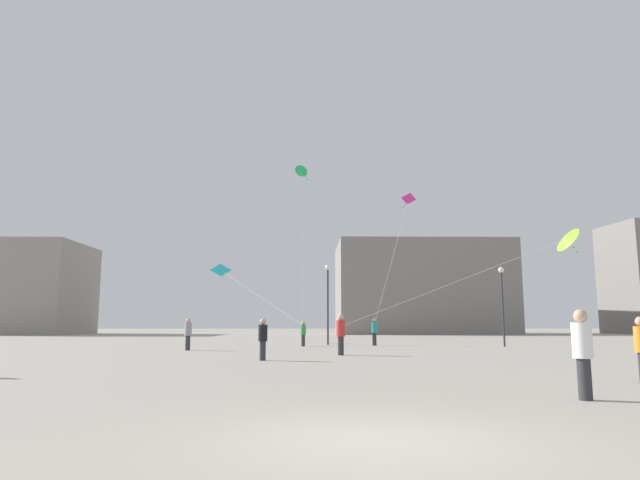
{
  "coord_description": "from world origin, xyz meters",
  "views": [
    {
      "loc": [
        -1.03,
        -7.19,
        1.45
      ],
      "look_at": [
        0.0,
        15.57,
        4.84
      ],
      "focal_mm": 31.46,
      "sensor_mm": 36.0,
      "label": 1
    }
  ],
  "objects_px": {
    "person_in_white": "(583,350)",
    "person_in_teal": "(374,330)",
    "kite_lime_diamond": "(566,239)",
    "person_in_grey": "(188,333)",
    "lamppost_east": "(328,291)",
    "kite_magenta_delta": "(407,203)",
    "building_left_hall": "(29,289)",
    "person_in_black": "(263,337)",
    "kite_emerald_diamond": "(302,173)",
    "person_in_green": "(303,332)",
    "person_in_red": "(341,333)",
    "kite_cyan_delta": "(222,271)",
    "building_centre_hall": "(420,289)",
    "lamppost_west": "(502,293)"
  },
  "relations": [
    {
      "from": "person_in_teal",
      "to": "kite_lime_diamond",
      "type": "relative_size",
      "value": 0.16
    },
    {
      "from": "person_in_teal",
      "to": "person_in_green",
      "type": "bearing_deg",
      "value": 51.68
    },
    {
      "from": "person_in_red",
      "to": "kite_cyan_delta",
      "type": "bearing_deg",
      "value": -130.38
    },
    {
      "from": "building_centre_hall",
      "to": "person_in_red",
      "type": "bearing_deg",
      "value": -106.44
    },
    {
      "from": "person_in_teal",
      "to": "lamppost_west",
      "type": "height_order",
      "value": "lamppost_west"
    },
    {
      "from": "person_in_black",
      "to": "kite_cyan_delta",
      "type": "distance_m",
      "value": 22.38
    },
    {
      "from": "building_left_hall",
      "to": "building_centre_hall",
      "type": "bearing_deg",
      "value": 2.46
    },
    {
      "from": "person_in_green",
      "to": "kite_magenta_delta",
      "type": "bearing_deg",
      "value": 142.81
    },
    {
      "from": "person_in_black",
      "to": "kite_emerald_diamond",
      "type": "height_order",
      "value": "kite_emerald_diamond"
    },
    {
      "from": "person_in_black",
      "to": "lamppost_east",
      "type": "relative_size",
      "value": 0.3
    },
    {
      "from": "person_in_grey",
      "to": "lamppost_west",
      "type": "height_order",
      "value": "lamppost_west"
    },
    {
      "from": "person_in_green",
      "to": "kite_magenta_delta",
      "type": "relative_size",
      "value": 0.17
    },
    {
      "from": "person_in_grey",
      "to": "lamppost_east",
      "type": "height_order",
      "value": "lamppost_east"
    },
    {
      "from": "kite_magenta_delta",
      "to": "person_in_grey",
      "type": "bearing_deg",
      "value": -147.61
    },
    {
      "from": "kite_magenta_delta",
      "to": "person_in_teal",
      "type": "bearing_deg",
      "value": -138.62
    },
    {
      "from": "kite_emerald_diamond",
      "to": "kite_lime_diamond",
      "type": "xyz_separation_m",
      "value": [
        12.12,
        -9.08,
        -5.46
      ]
    },
    {
      "from": "person_in_green",
      "to": "person_in_black",
      "type": "bearing_deg",
      "value": 19.61
    },
    {
      "from": "lamppost_west",
      "to": "person_in_white",
      "type": "bearing_deg",
      "value": -107.39
    },
    {
      "from": "person_in_teal",
      "to": "person_in_red",
      "type": "bearing_deg",
      "value": 112.86
    },
    {
      "from": "person_in_green",
      "to": "person_in_black",
      "type": "height_order",
      "value": "person_in_black"
    },
    {
      "from": "kite_cyan_delta",
      "to": "building_left_hall",
      "type": "distance_m",
      "value": 45.28
    },
    {
      "from": "person_in_grey",
      "to": "lamppost_east",
      "type": "bearing_deg",
      "value": 64.33
    },
    {
      "from": "kite_magenta_delta",
      "to": "building_centre_hall",
      "type": "distance_m",
      "value": 41.3
    },
    {
      "from": "kite_lime_diamond",
      "to": "kite_emerald_diamond",
      "type": "bearing_deg",
      "value": 143.16
    },
    {
      "from": "person_in_black",
      "to": "kite_emerald_diamond",
      "type": "bearing_deg",
      "value": -111.42
    },
    {
      "from": "person_in_teal",
      "to": "person_in_green",
      "type": "relative_size",
      "value": 1.13
    },
    {
      "from": "person_in_grey",
      "to": "building_centre_hall",
      "type": "height_order",
      "value": "building_centre_hall"
    },
    {
      "from": "person_in_red",
      "to": "kite_cyan_delta",
      "type": "relative_size",
      "value": 0.23
    },
    {
      "from": "person_in_green",
      "to": "person_in_black",
      "type": "distance_m",
      "value": 13.9
    },
    {
      "from": "person_in_teal",
      "to": "building_left_hall",
      "type": "relative_size",
      "value": 0.12
    },
    {
      "from": "kite_magenta_delta",
      "to": "building_left_hall",
      "type": "xyz_separation_m",
      "value": [
        -44.22,
        37.62,
        -4.16
      ]
    },
    {
      "from": "person_in_white",
      "to": "kite_lime_diamond",
      "type": "height_order",
      "value": "kite_lime_diamond"
    },
    {
      "from": "person_in_black",
      "to": "lamppost_west",
      "type": "xyz_separation_m",
      "value": [
        14.41,
        12.5,
        2.45
      ]
    },
    {
      "from": "building_left_hall",
      "to": "person_in_black",
      "type": "bearing_deg",
      "value": -57.78
    },
    {
      "from": "person_in_white",
      "to": "building_centre_hall",
      "type": "relative_size",
      "value": 0.07
    },
    {
      "from": "person_in_grey",
      "to": "building_left_hall",
      "type": "relative_size",
      "value": 0.12
    },
    {
      "from": "person_in_white",
      "to": "person_in_teal",
      "type": "distance_m",
      "value": 26.73
    },
    {
      "from": "person_in_red",
      "to": "lamppost_west",
      "type": "distance_m",
      "value": 14.4
    },
    {
      "from": "lamppost_west",
      "to": "kite_cyan_delta",
      "type": "bearing_deg",
      "value": 154.56
    },
    {
      "from": "person_in_red",
      "to": "kite_cyan_delta",
      "type": "distance_m",
      "value": 20.04
    },
    {
      "from": "lamppost_east",
      "to": "building_left_hall",
      "type": "bearing_deg",
      "value": 134.34
    },
    {
      "from": "building_left_hall",
      "to": "person_in_teal",
      "type": "bearing_deg",
      "value": -44.24
    },
    {
      "from": "kite_lime_diamond",
      "to": "lamppost_east",
      "type": "distance_m",
      "value": 16.99
    },
    {
      "from": "person_in_red",
      "to": "kite_emerald_diamond",
      "type": "bearing_deg",
      "value": -141.63
    },
    {
      "from": "kite_lime_diamond",
      "to": "person_in_black",
      "type": "bearing_deg",
      "value": -169.73
    },
    {
      "from": "kite_cyan_delta",
      "to": "building_centre_hall",
      "type": "bearing_deg",
      "value": 56.61
    },
    {
      "from": "person_in_green",
      "to": "lamppost_west",
      "type": "xyz_separation_m",
      "value": [
        12.6,
        -1.28,
        2.48
      ]
    },
    {
      "from": "person_in_black",
      "to": "building_centre_hall",
      "type": "height_order",
      "value": "building_centre_hall"
    },
    {
      "from": "kite_cyan_delta",
      "to": "person_in_grey",
      "type": "bearing_deg",
      "value": -90.5
    },
    {
      "from": "kite_magenta_delta",
      "to": "kite_lime_diamond",
      "type": "relative_size",
      "value": 0.87
    }
  ]
}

